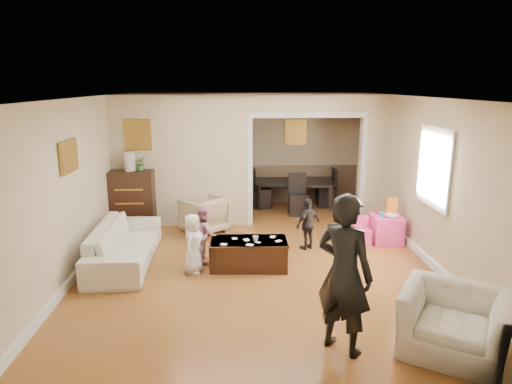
{
  "coord_description": "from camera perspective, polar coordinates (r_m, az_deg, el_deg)",
  "views": [
    {
      "loc": [
        -0.38,
        -7.06,
        2.81
      ],
      "look_at": [
        0.0,
        0.2,
        1.05
      ],
      "focal_mm": 31.55,
      "sensor_mm": 36.0,
      "label": 1
    }
  ],
  "objects": [
    {
      "name": "coffee_table",
      "position": [
        7.08,
        -0.9,
        -7.82
      ],
      "size": [
        1.22,
        0.67,
        0.44
      ],
      "primitive_type": "cube",
      "rotation": [
        0.0,
        0.0,
        -0.06
      ],
      "color": "#3A1C12",
      "rests_on": "ground"
    },
    {
      "name": "craft_papers",
      "position": [
        6.96,
        -0.55,
        -6.25
      ],
      "size": [
        0.96,
        0.47,
        0.0
      ],
      "color": "white",
      "rests_on": "coffee_table"
    },
    {
      "name": "dining_table",
      "position": [
        10.5,
        4.87,
        -0.2
      ],
      "size": [
        1.87,
        1.17,
        0.63
      ],
      "primitive_type": "imported",
      "rotation": [
        0.0,
        0.0,
        -0.1
      ],
      "color": "black",
      "rests_on": "ground"
    },
    {
      "name": "partition_header",
      "position": [
        8.99,
        6.6,
        11.06
      ],
      "size": [
        2.22,
        0.18,
        0.35
      ],
      "primitive_type": "cube",
      "color": "beige",
      "rests_on": "partition_right"
    },
    {
      "name": "adult_person",
      "position": [
        4.85,
        11.11,
        -10.17
      ],
      "size": [
        0.75,
        0.74,
        1.75
      ],
      "primitive_type": "imported",
      "rotation": [
        0.0,
        0.0,
        2.39
      ],
      "color": "black",
      "rests_on": "ground"
    },
    {
      "name": "potted_plant",
      "position": [
        8.91,
        -14.43,
        3.52
      ],
      "size": [
        0.24,
        0.21,
        0.27
      ],
      "primitive_type": "imported",
      "color": "#386D30",
      "rests_on": "dresser"
    },
    {
      "name": "framed_art_alcove",
      "position": [
        10.66,
        5.03,
        7.57
      ],
      "size": [
        0.45,
        0.03,
        0.55
      ],
      "primitive_type": "cube",
      "color": "brown"
    },
    {
      "name": "armchair_back",
      "position": [
        8.74,
        -6.59,
        -2.89
      ],
      "size": [
        1.05,
        1.05,
        0.69
      ],
      "primitive_type": "imported",
      "rotation": [
        0.0,
        0.0,
        3.86
      ],
      "color": "tan",
      "rests_on": "ground"
    },
    {
      "name": "partition_left",
      "position": [
        9.04,
        -9.29,
        3.81
      ],
      "size": [
        2.75,
        0.18,
        2.6
      ],
      "primitive_type": "cube",
      "color": "beige",
      "rests_on": "ground"
    },
    {
      "name": "framed_art_sofa_wall",
      "position": [
        6.94,
        -22.63,
        4.2
      ],
      "size": [
        0.03,
        0.55,
        0.4
      ],
      "primitive_type": "cube",
      "color": "brown"
    },
    {
      "name": "child_kneel_a",
      "position": [
        6.88,
        -7.99,
        -6.48
      ],
      "size": [
        0.39,
        0.51,
        0.92
      ],
      "primitive_type": "imported",
      "rotation": [
        0.0,
        0.0,
        1.33
      ],
      "color": "white",
      "rests_on": "ground"
    },
    {
      "name": "cereal_box",
      "position": [
        8.49,
        16.82,
        -1.71
      ],
      "size": [
        0.2,
        0.08,
        0.3
      ],
      "primitive_type": "cube",
      "rotation": [
        0.0,
        0.0,
        0.04
      ],
      "color": "yellow",
      "rests_on": "play_table"
    },
    {
      "name": "framed_art_partition",
      "position": [
        9.0,
        -14.76,
        7.04
      ],
      "size": [
        0.45,
        0.03,
        0.55
      ],
      "primitive_type": "cube",
      "color": "brown",
      "rests_on": "partition_left"
    },
    {
      "name": "coffee_cup",
      "position": [
        6.95,
        -0.06,
        -5.93
      ],
      "size": [
        0.1,
        0.1,
        0.08
      ],
      "primitive_type": "imported",
      "rotation": [
        0.0,
        0.0,
        -0.06
      ],
      "color": "silver",
      "rests_on": "coffee_table"
    },
    {
      "name": "play_table",
      "position": [
        8.48,
        16.09,
        -4.52
      ],
      "size": [
        0.54,
        0.54,
        0.5
      ],
      "primitive_type": "cube",
      "rotation": [
        0.0,
        0.0,
        0.04
      ],
      "color": "#FF439E",
      "rests_on": "ground"
    },
    {
      "name": "child_toddler",
      "position": [
        7.82,
        6.62,
        -4.05
      ],
      "size": [
        0.56,
        0.49,
        0.9
      ],
      "primitive_type": "imported",
      "rotation": [
        0.0,
        0.0,
        -2.51
      ],
      "color": "black",
      "rests_on": "ground"
    },
    {
      "name": "floor",
      "position": [
        7.61,
        0.08,
        -8.07
      ],
      "size": [
        7.0,
        7.0,
        0.0
      ],
      "primitive_type": "plane",
      "color": "#AA5E2C",
      "rests_on": "ground"
    },
    {
      "name": "dresser",
      "position": [
        9.1,
        -15.39,
        -1.01
      ],
      "size": [
        0.86,
        0.48,
        1.18
      ],
      "primitive_type": "cube",
      "color": "black",
      "rests_on": "ground"
    },
    {
      "name": "sofa",
      "position": [
        7.51,
        -16.29,
        -6.33
      ],
      "size": [
        0.9,
        2.2,
        0.64
      ],
      "primitive_type": "imported",
      "rotation": [
        0.0,
        0.0,
        1.59
      ],
      "color": "beige",
      "rests_on": "ground"
    },
    {
      "name": "cyan_cup",
      "position": [
        8.32,
        15.68,
        -2.74
      ],
      "size": [
        0.08,
        0.08,
        0.08
      ],
      "primitive_type": "cylinder",
      "color": "teal",
      "rests_on": "play_table"
    },
    {
      "name": "table_lamp",
      "position": [
        8.95,
        -15.7,
        3.77
      ],
      "size": [
        0.22,
        0.22,
        0.36
      ],
      "primitive_type": "cylinder",
      "color": "beige",
      "rests_on": "dresser"
    },
    {
      "name": "partition_right",
      "position": [
        9.43,
        14.7,
        3.94
      ],
      "size": [
        0.55,
        0.18,
        2.6
      ],
      "primitive_type": "cube",
      "color": "beige",
      "rests_on": "ground"
    },
    {
      "name": "play_bowl",
      "position": [
        8.3,
        16.81,
        -2.93
      ],
      "size": [
        0.23,
        0.23,
        0.05
      ],
      "primitive_type": "imported",
      "rotation": [
        0.0,
        0.0,
        0.04
      ],
      "color": "white",
      "rests_on": "play_table"
    },
    {
      "name": "toy_block",
      "position": [
        8.47,
        15.19,
        -2.52
      ],
      "size": [
        0.1,
        0.09,
        0.05
      ],
      "primitive_type": "cube",
      "rotation": [
        0.0,
        0.0,
        0.39
      ],
      "color": "red",
      "rests_on": "play_table"
    },
    {
      "name": "armchair_front",
      "position": [
        5.38,
        23.77,
        -14.9
      ],
      "size": [
        1.39,
        1.35,
        0.69
      ],
      "primitive_type": "imported",
      "rotation": [
        0.0,
        0.0,
        -0.57
      ],
      "color": "beige",
      "rests_on": "ground"
    },
    {
      "name": "window_pane",
      "position": [
        7.46,
        21.73,
        2.91
      ],
      "size": [
        0.03,
        0.95,
        1.1
      ],
      "primitive_type": "cube",
      "color": "white",
      "rests_on": "ground"
    },
    {
      "name": "child_kneel_b",
      "position": [
        7.29,
        -6.52,
        -5.27
      ],
      "size": [
        0.46,
        0.53,
        0.92
      ],
      "primitive_type": "imported",
      "rotation": [
        0.0,
        0.0,
        1.86
      ],
      "color": "pink",
      "rests_on": "ground"
    }
  ]
}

